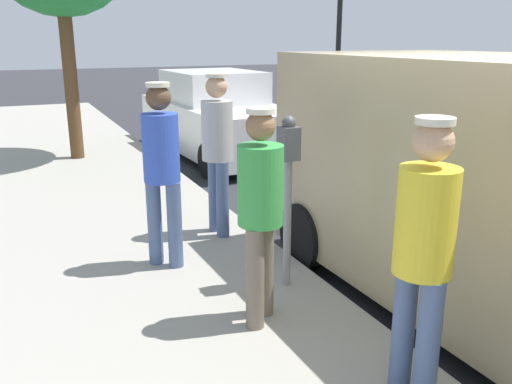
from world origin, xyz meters
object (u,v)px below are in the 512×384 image
at_px(parking_meter_near, 288,173).
at_px(pedestrian_in_green, 260,205).
at_px(pedestrian_in_gray, 217,144).
at_px(pedestrian_in_blue, 162,164).
at_px(parked_sedan_behind, 217,118).
at_px(pedestrian_in_yellow, 424,246).

xyz_separation_m(parking_meter_near, pedestrian_in_green, (0.48, 0.48, -0.08)).
xyz_separation_m(parking_meter_near, pedestrian_in_gray, (0.08, -1.48, -0.01)).
relative_size(parking_meter_near, pedestrian_in_gray, 0.86).
distance_m(parking_meter_near, pedestrian_in_blue, 1.23).
bearing_deg(parked_sedan_behind, pedestrian_in_blue, 64.41).
bearing_deg(pedestrian_in_blue, parking_meter_near, 134.60).
relative_size(pedestrian_in_yellow, parked_sedan_behind, 0.39).
xyz_separation_m(pedestrian_in_blue, pedestrian_in_green, (-0.38, 1.36, -0.06)).
distance_m(pedestrian_in_yellow, pedestrian_in_gray, 3.20).
bearing_deg(parking_meter_near, parked_sedan_behind, -105.04).
relative_size(parking_meter_near, pedestrian_in_blue, 0.87).
bearing_deg(pedestrian_in_yellow, pedestrian_in_green, -70.01).
xyz_separation_m(pedestrian_in_blue, parked_sedan_behind, (-2.51, -5.23, -0.41)).
relative_size(pedestrian_in_green, parked_sedan_behind, 0.37).
bearing_deg(parked_sedan_behind, pedestrian_in_yellow, 77.92).
xyz_separation_m(pedestrian_in_yellow, pedestrian_in_gray, (0.05, -3.20, 0.03)).
relative_size(parking_meter_near, pedestrian_in_green, 0.91).
xyz_separation_m(pedestrian_in_yellow, pedestrian_in_green, (0.45, -1.24, -0.05)).
bearing_deg(parked_sedan_behind, pedestrian_in_green, 72.13).
bearing_deg(pedestrian_in_blue, parked_sedan_behind, -115.59).
relative_size(pedestrian_in_blue, parked_sedan_behind, 0.39).
height_order(pedestrian_in_blue, pedestrian_in_yellow, pedestrian_in_blue).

